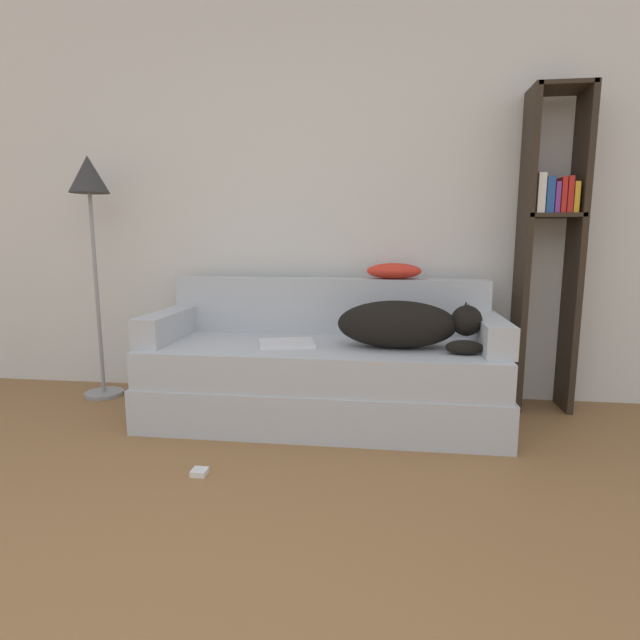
# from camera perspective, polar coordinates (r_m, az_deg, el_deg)

# --- Properties ---
(wall_back) EXTENTS (8.07, 0.06, 2.70)m
(wall_back) POSITION_cam_1_polar(r_m,az_deg,el_deg) (3.38, -0.49, 14.49)
(wall_back) COLOR silver
(wall_back) RESTS_ON ground_plane
(couch) EXTENTS (2.01, 0.81, 0.45)m
(couch) POSITION_cam_1_polar(r_m,az_deg,el_deg) (2.92, 0.25, -7.06)
(couch) COLOR #B2B7BC
(couch) RESTS_ON ground_plane
(couch_backrest) EXTENTS (1.97, 0.15, 0.35)m
(couch_backrest) POSITION_cam_1_polar(r_m,az_deg,el_deg) (3.16, 1.02, 1.67)
(couch_backrest) COLOR #B2B7BC
(couch_backrest) RESTS_ON couch
(couch_arm_left) EXTENTS (0.15, 0.62, 0.16)m
(couch_arm_left) POSITION_cam_1_polar(r_m,az_deg,el_deg) (3.10, -17.05, -0.60)
(couch_arm_left) COLOR #B2B7BC
(couch_arm_left) RESTS_ON couch
(couch_arm_right) EXTENTS (0.15, 0.62, 0.16)m
(couch_arm_right) POSITION_cam_1_polar(r_m,az_deg,el_deg) (2.88, 18.89, -1.43)
(couch_arm_right) COLOR #B2B7BC
(couch_arm_right) RESTS_ON couch
(dog) EXTENTS (0.78, 0.30, 0.26)m
(dog) POSITION_cam_1_polar(r_m,az_deg,el_deg) (2.75, 9.64, -0.50)
(dog) COLOR black
(dog) RESTS_ON couch
(laptop) EXTENTS (0.36, 0.32, 0.02)m
(laptop) POSITION_cam_1_polar(r_m,az_deg,el_deg) (2.82, -3.83, -2.67)
(laptop) COLOR silver
(laptop) RESTS_ON couch
(throw_pillow) EXTENTS (0.33, 0.20, 0.10)m
(throw_pillow) POSITION_cam_1_polar(r_m,az_deg,el_deg) (3.13, 8.46, 5.56)
(throw_pillow) COLOR red
(throw_pillow) RESTS_ON couch_backrest
(bookshelf) EXTENTS (0.33, 0.26, 1.90)m
(bookshelf) POSITION_cam_1_polar(r_m,az_deg,el_deg) (3.29, 24.80, 8.62)
(bookshelf) COLOR #2D2319
(bookshelf) RESTS_ON ground_plane
(floor_lamp) EXTENTS (0.25, 0.25, 1.56)m
(floor_lamp) POSITION_cam_1_polar(r_m,az_deg,el_deg) (3.56, -24.78, 12.17)
(floor_lamp) COLOR gray
(floor_lamp) RESTS_ON ground_plane
(power_adapter) EXTENTS (0.07, 0.07, 0.03)m
(power_adapter) POSITION_cam_1_polar(r_m,az_deg,el_deg) (2.39, -13.61, -16.54)
(power_adapter) COLOR silver
(power_adapter) RESTS_ON ground_plane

